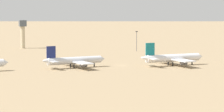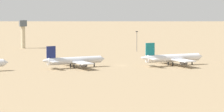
{
  "view_description": "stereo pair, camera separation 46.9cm",
  "coord_description": "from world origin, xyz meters",
  "px_view_note": "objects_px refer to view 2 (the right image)",
  "views": [
    {
      "loc": [
        -104.18,
        -287.78,
        34.67
      ],
      "look_at": [
        -7.62,
        -6.01,
        6.0
      ],
      "focal_mm": 90.75,
      "sensor_mm": 36.0,
      "label": 1
    },
    {
      "loc": [
        -103.74,
        -287.93,
        34.67
      ],
      "look_at": [
        -7.62,
        -6.01,
        6.0
      ],
      "focal_mm": 90.75,
      "sensor_mm": 36.0,
      "label": 2
    }
  ],
  "objects_px": {
    "parked_jet_teal_4": "(172,58)",
    "light_pole_east": "(137,40)",
    "control_tower": "(23,31)",
    "parked_jet_navy_3": "(74,61)"
  },
  "relations": [
    {
      "from": "control_tower",
      "to": "light_pole_east",
      "type": "height_order",
      "value": "control_tower"
    },
    {
      "from": "control_tower",
      "to": "light_pole_east",
      "type": "relative_size",
      "value": 1.48
    },
    {
      "from": "parked_jet_teal_4",
      "to": "control_tower",
      "type": "bearing_deg",
      "value": 105.75
    },
    {
      "from": "parked_jet_navy_3",
      "to": "light_pole_east",
      "type": "distance_m",
      "value": 105.95
    },
    {
      "from": "parked_jet_teal_4",
      "to": "parked_jet_navy_3",
      "type": "bearing_deg",
      "value": 166.29
    },
    {
      "from": "parked_jet_teal_4",
      "to": "light_pole_east",
      "type": "relative_size",
      "value": 2.74
    },
    {
      "from": "parked_jet_teal_4",
      "to": "light_pole_east",
      "type": "bearing_deg",
      "value": 74.95
    },
    {
      "from": "control_tower",
      "to": "light_pole_east",
      "type": "xyz_separation_m",
      "value": [
        70.58,
        -52.33,
        -4.37
      ]
    },
    {
      "from": "light_pole_east",
      "to": "control_tower",
      "type": "bearing_deg",
      "value": 143.45
    },
    {
      "from": "parked_jet_navy_3",
      "to": "control_tower",
      "type": "relative_size",
      "value": 1.72
    }
  ]
}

